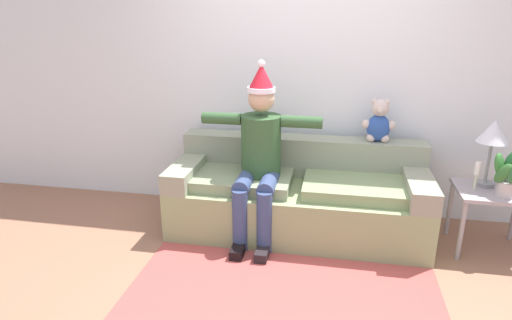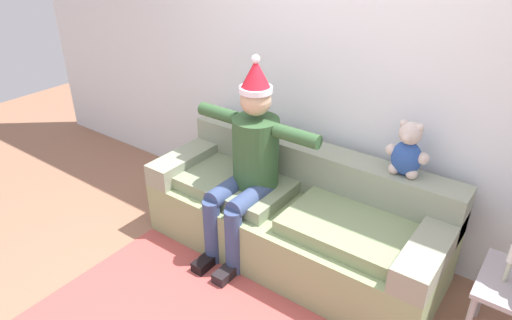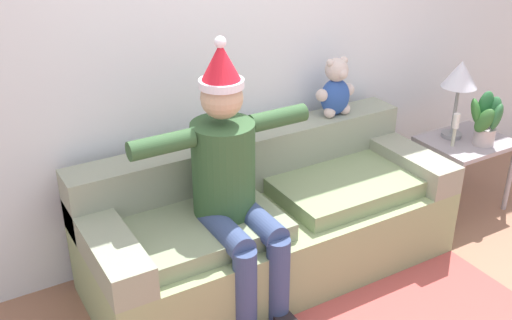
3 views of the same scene
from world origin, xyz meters
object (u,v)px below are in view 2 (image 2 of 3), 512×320
teddy_bear (407,151)px  candle_tall (511,259)px  couch (296,216)px  person_seated (248,160)px

teddy_bear → candle_tall: 0.87m
couch → candle_tall: size_ratio=9.41×
couch → candle_tall: couch is taller
couch → person_seated: (-0.32, -0.16, 0.44)m
candle_tall → teddy_bear: bearing=154.4°
person_seated → teddy_bear: size_ratio=3.95×
couch → person_seated: 0.57m
person_seated → candle_tall: bearing=2.1°
person_seated → teddy_bear: person_seated is taller
person_seated → candle_tall: size_ratio=6.44×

